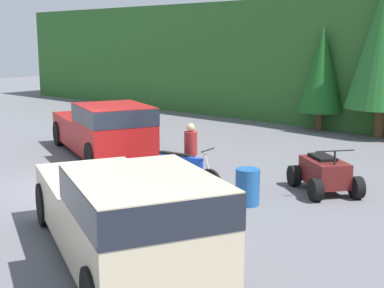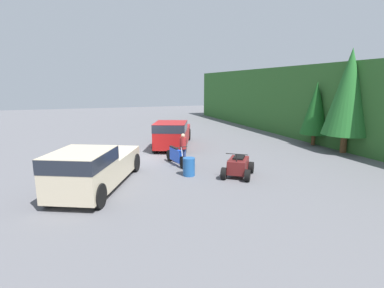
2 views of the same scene
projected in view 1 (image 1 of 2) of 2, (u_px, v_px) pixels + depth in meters
ground_plane at (75, 187)px, 14.38m from camera, size 80.00×80.00×0.00m
hillside_backdrop at (349, 61)px, 25.53m from camera, size 44.00×6.00×5.76m
tree_left at (322, 69)px, 22.92m from camera, size 1.98×1.98×4.51m
pickup_truck_red at (105, 128)px, 17.71m from camera, size 6.11×4.07×1.88m
pickup_truck_second at (125, 213)px, 9.03m from camera, size 6.12×4.27×1.88m
dirt_bike at (181, 171)px, 14.08m from camera, size 2.38×0.64×1.16m
quad_atv at (324, 174)px, 13.80m from camera, size 2.36×2.23×1.22m
rider_person at (191, 152)px, 14.36m from camera, size 0.45×0.45×1.70m
steel_barrel at (248, 187)px, 12.73m from camera, size 0.58×0.58×0.88m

